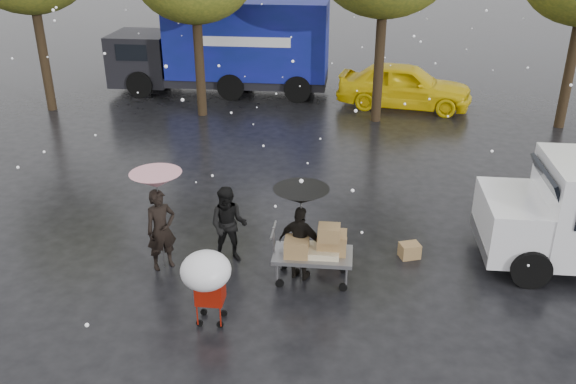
# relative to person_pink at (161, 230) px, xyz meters

# --- Properties ---
(ground) EXTENTS (90.00, 90.00, 0.00)m
(ground) POSITION_rel_person_pink_xyz_m (1.89, -0.13, -0.83)
(ground) COLOR black
(ground) RESTS_ON ground
(person_pink) EXTENTS (0.72, 0.69, 1.67)m
(person_pink) POSITION_rel_person_pink_xyz_m (0.00, 0.00, 0.00)
(person_pink) COLOR black
(person_pink) RESTS_ON ground
(person_middle) EXTENTS (0.79, 0.62, 1.60)m
(person_middle) POSITION_rel_person_pink_xyz_m (1.26, 0.40, -0.03)
(person_middle) COLOR black
(person_middle) RESTS_ON ground
(person_black) EXTENTS (0.96, 0.63, 1.51)m
(person_black) POSITION_rel_person_pink_xyz_m (2.75, -0.10, -0.08)
(person_black) COLOR black
(person_black) RESTS_ON ground
(umbrella_pink) EXTENTS (0.99, 0.99, 2.04)m
(umbrella_pink) POSITION_rel_person_pink_xyz_m (0.00, -0.00, 1.05)
(umbrella_pink) COLOR #4C4C4C
(umbrella_pink) RESTS_ON ground
(umbrella_black) EXTENTS (1.04, 1.04, 1.90)m
(umbrella_black) POSITION_rel_person_pink_xyz_m (2.75, -0.10, 0.91)
(umbrella_black) COLOR #4C4C4C
(umbrella_black) RESTS_ON ground
(vendor_cart) EXTENTS (1.52, 0.80, 1.27)m
(vendor_cart) POSITION_rel_person_pink_xyz_m (3.07, -0.16, -0.11)
(vendor_cart) COLOR slate
(vendor_cart) RESTS_ON ground
(shopping_cart) EXTENTS (0.84, 0.84, 1.46)m
(shopping_cart) POSITION_rel_person_pink_xyz_m (1.35, -1.82, 0.23)
(shopping_cart) COLOR #9E1709
(shopping_cart) RESTS_ON ground
(blue_truck) EXTENTS (8.30, 2.60, 3.50)m
(blue_truck) POSITION_rel_person_pink_xyz_m (-1.29, 12.91, 0.92)
(blue_truck) COLOR navy
(blue_truck) RESTS_ON ground
(box_ground_near) EXTENTS (0.60, 0.51, 0.47)m
(box_ground_near) POSITION_rel_person_pink_xyz_m (3.32, 0.62, -0.60)
(box_ground_near) COLOR olive
(box_ground_near) RESTS_ON ground
(box_ground_far) EXTENTS (0.48, 0.42, 0.31)m
(box_ground_far) POSITION_rel_person_pink_xyz_m (4.91, 0.91, -0.68)
(box_ground_far) COLOR olive
(box_ground_far) RESTS_ON ground
(yellow_taxi) EXTENTS (4.97, 2.67, 1.61)m
(yellow_taxi) POSITION_rel_person_pink_xyz_m (5.41, 11.54, -0.03)
(yellow_taxi) COLOR yellow
(yellow_taxi) RESTS_ON ground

